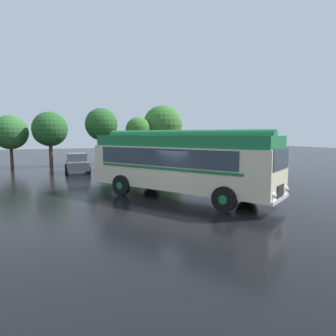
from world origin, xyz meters
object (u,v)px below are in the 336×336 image
object	(u,v)px
car_near_left	(77,163)
car_mid_right	(141,160)
car_mid_left	(111,161)
vintage_bus	(180,161)
car_far_right	(172,160)

from	to	relation	value
car_near_left	car_mid_right	distance (m)	5.80
car_mid_left	vintage_bus	bearing A→B (deg)	-87.60
vintage_bus	car_near_left	world-z (taller)	vintage_bus
vintage_bus	car_far_right	world-z (taller)	vintage_bus
vintage_bus	car_mid_right	xyz separation A→B (m)	(2.25, 12.91, -1.05)
vintage_bus	car_far_right	size ratio (longest dim) A/B	2.25
vintage_bus	car_mid_left	xyz separation A→B (m)	(-0.55, 13.10, -1.05)
vintage_bus	car_mid_left	size ratio (longest dim) A/B	2.35
vintage_bus	car_mid_right	bearing A→B (deg)	80.12
car_mid_left	car_mid_right	distance (m)	2.80
car_near_left	car_far_right	world-z (taller)	same
car_mid_left	car_far_right	size ratio (longest dim) A/B	0.96
car_far_right	vintage_bus	bearing A→B (deg)	-112.63
car_near_left	car_mid_right	bearing A→B (deg)	1.11
vintage_bus	car_near_left	size ratio (longest dim) A/B	2.31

